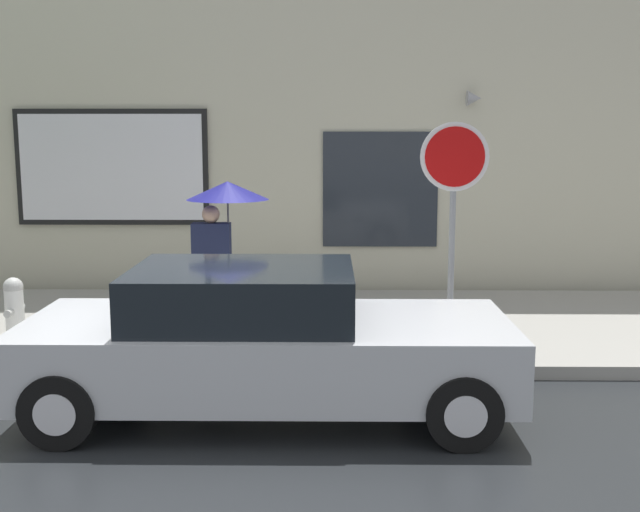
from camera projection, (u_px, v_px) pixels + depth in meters
ground_plane at (204, 413)px, 7.27m from camera, size 60.00×60.00×0.00m
sidewalk at (240, 326)px, 10.22m from camera, size 20.00×4.00×0.15m
building_facade at (254, 74)px, 12.15m from camera, size 20.00×0.67×7.00m
parked_car at (263, 342)px, 7.17m from camera, size 4.44×1.88×1.38m
fire_hydrant at (14, 309)px, 9.28m from camera, size 0.30×0.44×0.74m
pedestrian_with_umbrella at (223, 212)px, 9.39m from camera, size 0.99×0.99×1.86m
stop_sign at (454, 190)px, 8.61m from camera, size 0.76×0.10×2.56m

